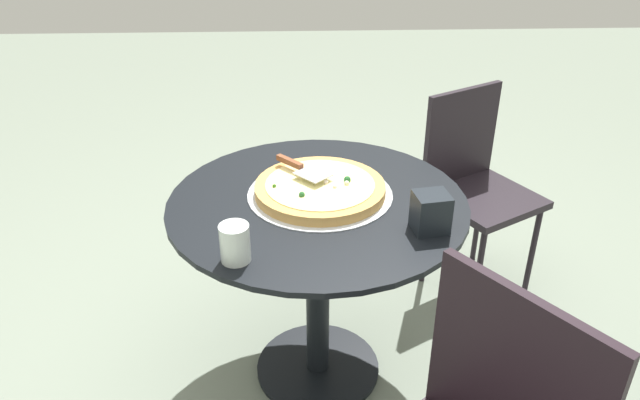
% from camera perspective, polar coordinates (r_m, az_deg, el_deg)
% --- Properties ---
extents(ground_plane, '(10.00, 10.00, 0.00)m').
position_cam_1_polar(ground_plane, '(2.29, -0.20, -15.56)').
color(ground_plane, gray).
extents(patio_table, '(0.92, 0.92, 0.70)m').
position_cam_1_polar(patio_table, '(1.95, -0.23, -4.49)').
color(patio_table, black).
rests_on(patio_table, ground).
extents(pizza_on_tray, '(0.45, 0.45, 0.05)m').
position_cam_1_polar(pizza_on_tray, '(1.88, 0.00, 1.03)').
color(pizza_on_tray, silver).
rests_on(pizza_on_tray, patio_table).
extents(pizza_server, '(0.19, 0.18, 0.02)m').
position_cam_1_polar(pizza_server, '(1.93, -1.85, 3.08)').
color(pizza_server, silver).
rests_on(pizza_server, pizza_on_tray).
extents(drinking_cup, '(0.08, 0.08, 0.10)m').
position_cam_1_polar(drinking_cup, '(1.58, -8.00, -4.04)').
color(drinking_cup, white).
rests_on(drinking_cup, patio_table).
extents(napkin_dispenser, '(0.10, 0.11, 0.11)m').
position_cam_1_polar(napkin_dispenser, '(1.72, 10.37, -1.13)').
color(napkin_dispenser, black).
rests_on(napkin_dispenser, patio_table).
extents(patio_chair_near, '(0.50, 0.50, 0.84)m').
position_cam_1_polar(patio_chair_near, '(2.52, 14.33, 1.99)').
color(patio_chair_near, black).
rests_on(patio_chair_near, ground).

